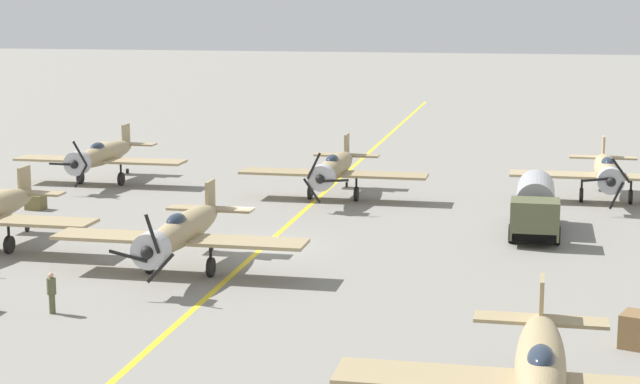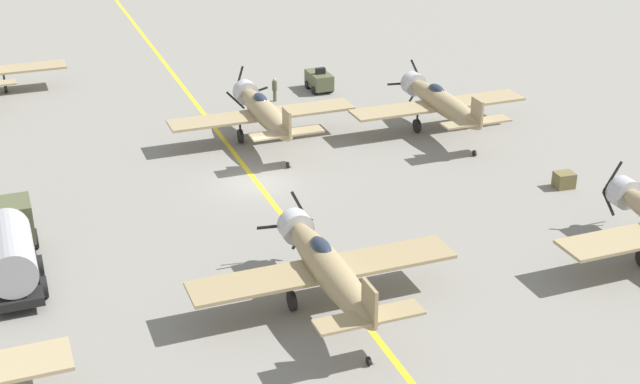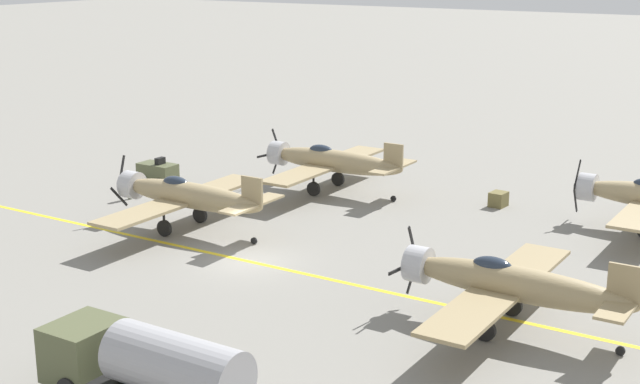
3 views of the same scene
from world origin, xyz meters
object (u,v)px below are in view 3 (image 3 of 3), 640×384
Objects in this scene: airplane_mid_right at (331,161)px; tow_tractor at (158,172)px; fuel_tanker at (146,368)px; supply_crate_by_tanker at (498,199)px; airplane_mid_center at (186,195)px; airplane_near_center at (509,283)px; ground_crew_inspecting at (130,184)px.

airplane_mid_right is 11.75m from tow_tractor.
fuel_tanker is 3.08× the size of tow_tractor.
tow_tractor is 22.36m from supply_crate_by_tanker.
fuel_tanker is (-16.14, -12.00, -0.50)m from airplane_mid_center.
airplane_near_center reaches higher than supply_crate_by_tanker.
ground_crew_inspecting is (19.25, 19.30, -0.57)m from fuel_tanker.
tow_tractor is at bearing 49.58° from airplane_mid_center.
supply_crate_by_tanker is at bearing -62.06° from ground_crew_inspecting.
fuel_tanker is at bearing 178.45° from supply_crate_by_tanker.
airplane_mid_right is at bearing 47.85° from airplane_near_center.
airplane_near_center is 11.17× the size of supply_crate_by_tanker.
ground_crew_inspecting is at bearing 120.84° from airplane_mid_right.
supply_crate_by_tanker is (10.67, -20.11, -0.49)m from ground_crew_inspecting.
airplane_near_center reaches higher than ground_crew_inspecting.
tow_tractor is (23.12, 20.49, -0.72)m from fuel_tanker.
fuel_tanker is at bearing -138.46° from tow_tractor.
ground_crew_inspecting is at bearing 45.09° from fuel_tanker.
tow_tractor is 1.51× the size of ground_crew_inspecting.
fuel_tanker is (-27.51, -9.66, -0.50)m from airplane_mid_right.
fuel_tanker reaches higher than supply_crate_by_tanker.
fuel_tanker is 7.45× the size of supply_crate_by_tanker.
fuel_tanker reaches higher than ground_crew_inspecting.
tow_tractor is 4.06m from ground_crew_inspecting.
supply_crate_by_tanker is (17.22, 7.05, -1.56)m from airplane_near_center.
supply_crate_by_tanker is at bearing 20.35° from airplane_near_center.
airplane_mid_center is (-11.36, 2.34, 0.00)m from airplane_mid_right.
airplane_mid_right reaches higher than fuel_tanker.
airplane_near_center is 14.93m from fuel_tanker.
airplane_mid_right is at bearing -49.42° from ground_crew_inspecting.
supply_crate_by_tanker is (6.79, -21.30, -0.34)m from tow_tractor.
airplane_mid_right is 29.16m from fuel_tanker.
tow_tractor is (-4.39, 10.83, -1.22)m from airplane_mid_right.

